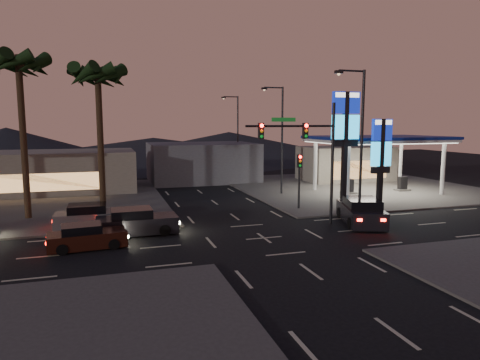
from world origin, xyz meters
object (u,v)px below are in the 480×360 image
object	(u,v)px
pylon_sign_short	(381,151)
car_lane_a_front	(136,222)
gas_station	(378,140)
car_lane_a_mid	(86,237)
suv_station	(361,212)
pylon_sign_tall	(345,127)
traffic_signal_mast	(309,146)
car_lane_b_front	(92,217)

from	to	relation	value
pylon_sign_short	car_lane_a_front	bearing A→B (deg)	-175.65
gas_station	car_lane_a_mid	bearing A→B (deg)	-156.68
car_lane_a_front	suv_station	distance (m)	14.61
pylon_sign_tall	traffic_signal_mast	world-z (taller)	pylon_sign_tall
car_lane_b_front	gas_station	bearing A→B (deg)	13.94
car_lane_a_mid	pylon_sign_short	bearing A→B (deg)	9.90
car_lane_b_front	suv_station	bearing A→B (deg)	-13.67
traffic_signal_mast	car_lane_a_front	xyz separation A→B (m)	(-10.84, 1.14, -4.49)
gas_station	suv_station	xyz separation A→B (m)	(-8.56, -10.54, -4.26)
gas_station	traffic_signal_mast	bearing A→B (deg)	-140.72
pylon_sign_tall	traffic_signal_mast	distance (m)	6.02
pylon_sign_tall	gas_station	bearing A→B (deg)	40.91
traffic_signal_mast	car_lane_a_front	bearing A→B (deg)	174.01
car_lane_a_front	car_lane_a_mid	world-z (taller)	car_lane_a_front
pylon_sign_tall	car_lane_a_mid	world-z (taller)	pylon_sign_tall
car_lane_a_front	car_lane_b_front	bearing A→B (deg)	136.21
car_lane_a_front	traffic_signal_mast	bearing A→B (deg)	-5.99
pylon_sign_tall	suv_station	world-z (taller)	pylon_sign_tall
car_lane_a_mid	car_lane_b_front	world-z (taller)	car_lane_b_front
pylon_sign_short	car_lane_a_front	distance (m)	18.55
car_lane_a_mid	pylon_sign_tall	bearing A→B (deg)	14.20
pylon_sign_tall	car_lane_a_mid	xyz separation A→B (m)	(-18.34, -4.64, -5.77)
car_lane_a_mid	car_lane_b_front	xyz separation A→B (m)	(0.15, 4.76, 0.09)
car_lane_a_front	car_lane_a_mid	distance (m)	3.57
car_lane_b_front	pylon_sign_tall	bearing A→B (deg)	-0.39
pylon_sign_short	traffic_signal_mast	bearing A→B (deg)	-160.87
car_lane_a_mid	traffic_signal_mast	bearing A→B (deg)	4.74
traffic_signal_mast	pylon_sign_tall	bearing A→B (deg)	36.52
pylon_sign_tall	car_lane_a_front	world-z (taller)	pylon_sign_tall
car_lane_a_front	car_lane_a_mid	xyz separation A→B (m)	(-2.76, -2.26, -0.12)
car_lane_b_front	suv_station	distance (m)	17.62
traffic_signal_mast	suv_station	bearing A→B (deg)	-8.20
suv_station	gas_station	bearing A→B (deg)	50.92
car_lane_b_front	car_lane_a_mid	bearing A→B (deg)	-91.78
pylon_sign_tall	suv_station	bearing A→B (deg)	-104.72
gas_station	pylon_sign_short	world-z (taller)	pylon_sign_short
gas_station	pylon_sign_short	distance (m)	9.02
suv_station	traffic_signal_mast	bearing A→B (deg)	171.80
car_lane_a_front	suv_station	world-z (taller)	suv_station
pylon_sign_short	car_lane_a_mid	world-z (taller)	pylon_sign_short
pylon_sign_tall	car_lane_a_front	bearing A→B (deg)	-171.33
suv_station	pylon_sign_short	bearing A→B (deg)	40.50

